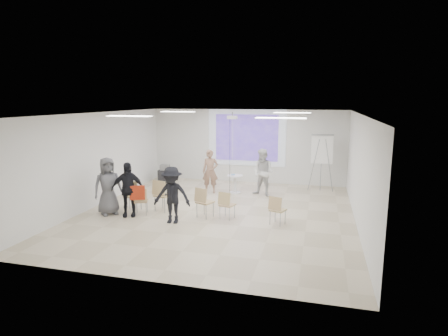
% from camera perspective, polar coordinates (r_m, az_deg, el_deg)
% --- Properties ---
extents(floor, '(8.00, 9.00, 0.10)m').
position_cam_1_polar(floor, '(11.48, -1.01, -7.10)').
color(floor, beige).
rests_on(floor, ground).
extents(ceiling, '(8.00, 9.00, 0.10)m').
position_cam_1_polar(ceiling, '(10.95, -1.06, 8.55)').
color(ceiling, white).
rests_on(ceiling, wall_back).
extents(wall_back, '(8.00, 0.10, 3.00)m').
position_cam_1_polar(wall_back, '(15.50, 3.49, 3.36)').
color(wall_back, silver).
rests_on(wall_back, floor).
extents(wall_left, '(0.10, 9.00, 3.00)m').
position_cam_1_polar(wall_left, '(12.79, -18.79, 1.30)').
color(wall_left, silver).
rests_on(wall_left, floor).
extents(wall_right, '(0.10, 9.00, 3.00)m').
position_cam_1_polar(wall_right, '(10.77, 20.20, -0.43)').
color(wall_right, silver).
rests_on(wall_right, floor).
extents(projection_halo, '(3.20, 0.01, 2.30)m').
position_cam_1_polar(projection_halo, '(15.39, 3.46, 4.63)').
color(projection_halo, silver).
rests_on(projection_halo, wall_back).
extents(projection_image, '(2.60, 0.01, 1.90)m').
position_cam_1_polar(projection_image, '(15.38, 3.45, 4.62)').
color(projection_image, '#4E33AE').
rests_on(projection_image, wall_back).
extents(pedestal_table, '(0.67, 0.67, 0.69)m').
position_cam_1_polar(pedestal_table, '(13.72, 1.70, -2.29)').
color(pedestal_table, white).
rests_on(pedestal_table, floor).
extents(player_left, '(0.75, 0.59, 1.81)m').
position_cam_1_polar(player_left, '(13.70, -2.10, -0.08)').
color(player_left, '#9F7761').
rests_on(player_left, floor).
extents(player_right, '(1.08, 0.97, 1.86)m').
position_cam_1_polar(player_right, '(13.34, 6.01, -0.31)').
color(player_right, silver).
rests_on(player_right, floor).
extents(controller_left, '(0.07, 0.14, 0.04)m').
position_cam_1_polar(controller_left, '(13.84, -1.10, 1.24)').
color(controller_left, silver).
rests_on(controller_left, player_left).
extents(controller_right, '(0.08, 0.13, 0.04)m').
position_cam_1_polar(controller_right, '(13.56, 5.44, 1.27)').
color(controller_right, white).
rests_on(controller_right, player_right).
extents(chair_far_left, '(0.52, 0.55, 0.99)m').
position_cam_1_polar(chair_far_left, '(11.77, -13.90, -3.77)').
color(chair_far_left, tan).
rests_on(chair_far_left, floor).
extents(chair_left_mid, '(0.50, 0.52, 0.82)m').
position_cam_1_polar(chair_left_mid, '(11.42, -12.55, -4.67)').
color(chair_left_mid, tan).
rests_on(chair_left_mid, floor).
extents(chair_left_inner, '(0.57, 0.60, 0.99)m').
position_cam_1_polar(chair_left_inner, '(11.62, -9.50, -3.77)').
color(chair_left_inner, tan).
rests_on(chair_left_inner, floor).
extents(chair_center, '(0.56, 0.58, 0.91)m').
position_cam_1_polar(chair_center, '(10.89, -3.17, -4.89)').
color(chair_center, tan).
rests_on(chair_center, floor).
extents(chair_right_inner, '(0.48, 0.50, 0.82)m').
position_cam_1_polar(chair_right_inner, '(10.75, 0.32, -5.35)').
color(chair_right_inner, tan).
rests_on(chair_right_inner, floor).
extents(chair_right_far, '(0.50, 0.52, 0.82)m').
position_cam_1_polar(chair_right_far, '(10.38, 8.04, -6.05)').
color(chair_right_far, tan).
rests_on(chair_right_far, floor).
extents(red_jacket, '(0.44, 0.24, 0.41)m').
position_cam_1_polar(red_jacket, '(11.24, -13.07, -3.69)').
color(red_jacket, '#B02E15').
rests_on(red_jacket, chair_left_mid).
extents(laptop, '(0.42, 0.35, 0.03)m').
position_cam_1_polar(laptop, '(11.72, -9.19, -3.92)').
color(laptop, black).
rests_on(laptop, chair_left_inner).
extents(audience_left, '(1.24, 0.98, 1.86)m').
position_cam_1_polar(audience_left, '(11.30, -14.47, -2.60)').
color(audience_left, black).
rests_on(audience_left, floor).
extents(audience_mid, '(1.23, 0.75, 1.81)m').
position_cam_1_polar(audience_mid, '(10.45, -7.94, -3.55)').
color(audience_mid, black).
rests_on(audience_mid, floor).
extents(audience_outer, '(1.10, 1.11, 1.93)m').
position_cam_1_polar(audience_outer, '(11.64, -17.29, -2.16)').
color(audience_outer, '#5D5D62').
rests_on(audience_outer, floor).
extents(flipchart_easel, '(0.93, 0.70, 2.15)m').
position_cam_1_polar(flipchart_easel, '(14.27, 14.71, 2.77)').
color(flipchart_easel, gray).
rests_on(flipchart_easel, floor).
extents(av_cart, '(0.54, 0.45, 0.76)m').
position_cam_1_polar(av_cart, '(15.64, -8.98, -0.96)').
color(av_cart, black).
rests_on(av_cart, floor).
extents(ceiling_projector, '(0.30, 0.25, 3.00)m').
position_cam_1_polar(ceiling_projector, '(12.39, 1.26, 7.11)').
color(ceiling_projector, white).
rests_on(ceiling_projector, ceiling).
extents(fluor_panel_nw, '(1.20, 0.30, 0.02)m').
position_cam_1_polar(fluor_panel_nw, '(13.49, -7.04, 8.51)').
color(fluor_panel_nw, white).
rests_on(fluor_panel_nw, ceiling).
extents(fluor_panel_ne, '(1.20, 0.30, 0.02)m').
position_cam_1_polar(fluor_panel_ne, '(12.58, 10.35, 8.28)').
color(fluor_panel_ne, white).
rests_on(fluor_panel_ne, ceiling).
extents(fluor_panel_sw, '(1.20, 0.30, 0.02)m').
position_cam_1_polar(fluor_panel_sw, '(10.31, -14.24, 7.67)').
color(fluor_panel_sw, white).
rests_on(fluor_panel_sw, ceiling).
extents(fluor_panel_se, '(1.20, 0.30, 0.02)m').
position_cam_1_polar(fluor_panel_se, '(9.10, 8.66, 7.53)').
color(fluor_panel_se, white).
rests_on(fluor_panel_se, ceiling).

